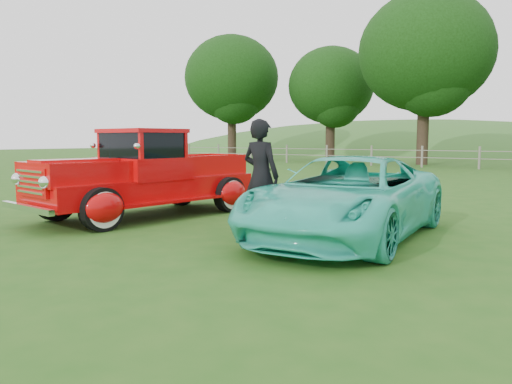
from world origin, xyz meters
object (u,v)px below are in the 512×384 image
Objects in this scene: tree_mid_west at (331,86)px; tree_near_west at (426,52)px; red_pickup at (146,178)px; man at (261,176)px; tree_far_west at (232,78)px; teal_sedan at (348,197)px.

tree_near_west is (8.00, -3.00, 1.25)m from tree_mid_west.
red_pickup is 2.87m from man.
red_pickup is at bearing -84.43° from tree_near_west.
tree_near_west is 25.27m from man.
tree_near_west reaches higher than tree_far_west.
man reaches higher than red_pickup.
tree_mid_west reaches higher than teal_sedan.
man is at bearing -77.76° from tree_near_west.
man is (21.21, -25.03, -5.53)m from tree_far_west.
tree_far_west is at bearing 176.42° from tree_near_west.
tree_mid_west is 0.81× the size of tree_near_west.
tree_near_west is at bearing 99.34° from teal_sedan.
tree_near_west is at bearing -76.82° from man.
teal_sedan is at bearing 10.57° from red_pickup.
tree_mid_west is at bearing 112.41° from teal_sedan.
red_pickup is (10.35, -27.09, -4.75)m from tree_mid_west.
tree_far_west is 8.30m from tree_mid_west.
man is (13.21, -27.03, -4.59)m from tree_mid_west.
teal_sedan is (4.33, 0.40, -0.14)m from red_pickup.
red_pickup is at bearing 178.94° from teal_sedan.
tree_far_west is at bearing 131.40° from red_pickup.
tree_mid_west is 4.42× the size of man.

